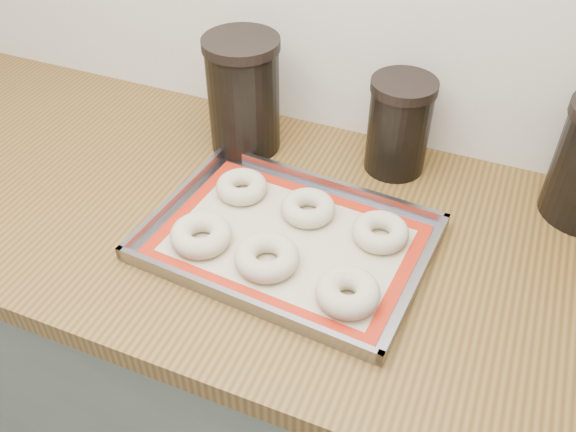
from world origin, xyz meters
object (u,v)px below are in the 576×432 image
at_px(canister_mid, 399,125).
at_px(bagel_front_right, 348,292).
at_px(baking_tray, 288,240).
at_px(bagel_back_mid, 308,208).
at_px(bagel_front_mid, 267,257).
at_px(canister_left, 244,95).
at_px(bagel_front_left, 201,235).
at_px(bagel_back_right, 380,232).
at_px(bagel_back_left, 242,187).

bearing_deg(canister_mid, bagel_front_right, -85.96).
bearing_deg(canister_mid, baking_tray, -111.17).
bearing_deg(bagel_back_mid, canister_mid, 63.76).
bearing_deg(bagel_front_right, canister_mid, 94.04).
xyz_separation_m(bagel_front_mid, bagel_back_mid, (0.02, 0.14, -0.00)).
bearing_deg(bagel_front_mid, canister_left, 120.95).
relative_size(bagel_front_left, bagel_back_right, 1.08).
relative_size(bagel_back_right, canister_mid, 0.51).
distance_m(bagel_front_right, bagel_back_left, 0.31).
relative_size(baking_tray, bagel_back_left, 5.19).
relative_size(bagel_front_left, bagel_back_mid, 1.08).
bearing_deg(bagel_front_left, canister_left, 101.08).
bearing_deg(bagel_back_left, bagel_front_right, -33.42).
xyz_separation_m(bagel_back_right, canister_mid, (-0.03, 0.22, 0.07)).
distance_m(baking_tray, canister_mid, 0.31).
relative_size(bagel_front_right, bagel_back_right, 1.03).
bearing_deg(bagel_front_right, canister_left, 135.09).
height_order(bagel_front_left, bagel_front_right, bagel_front_right).
height_order(bagel_front_mid, bagel_back_left, bagel_front_mid).
bearing_deg(bagel_front_mid, bagel_front_right, -8.98).
height_order(bagel_back_right, canister_left, canister_left).
xyz_separation_m(baking_tray, canister_left, (-0.19, 0.23, 0.11)).
distance_m(baking_tray, bagel_front_left, 0.15).
bearing_deg(bagel_back_mid, bagel_front_left, -135.95).
relative_size(bagel_back_right, canister_left, 0.41).
relative_size(bagel_front_right, canister_mid, 0.53).
relative_size(baking_tray, bagel_front_mid, 4.62).
distance_m(bagel_front_mid, canister_mid, 0.37).
distance_m(bagel_front_right, canister_mid, 0.38).
bearing_deg(bagel_back_mid, baking_tray, -95.54).
xyz_separation_m(bagel_back_left, canister_left, (-0.06, 0.15, 0.10)).
height_order(baking_tray, bagel_back_right, bagel_back_right).
xyz_separation_m(bagel_back_mid, canister_left, (-0.20, 0.16, 0.10)).
bearing_deg(canister_left, bagel_back_right, -27.38).
xyz_separation_m(baking_tray, bagel_front_left, (-0.13, -0.06, 0.02)).
bearing_deg(bagel_back_right, bagel_front_mid, -139.75).
bearing_deg(baking_tray, bagel_back_mid, 84.46).
distance_m(bagel_front_left, bagel_back_right, 0.30).
relative_size(bagel_back_mid, bagel_back_right, 1.00).
bearing_deg(bagel_front_mid, bagel_back_left, 128.02).
relative_size(bagel_front_mid, bagel_back_right, 1.10).
distance_m(bagel_back_left, bagel_back_mid, 0.13).
bearing_deg(canister_left, bagel_front_left, -78.92).
relative_size(bagel_front_mid, canister_left, 0.45).
height_order(bagel_front_left, bagel_front_mid, same).
xyz_separation_m(bagel_back_mid, bagel_back_right, (0.13, -0.01, -0.00)).
relative_size(bagel_front_mid, bagel_front_right, 1.06).
bearing_deg(bagel_back_right, canister_mid, 98.86).
distance_m(bagel_front_mid, bagel_back_left, 0.19).
xyz_separation_m(bagel_front_left, bagel_back_mid, (0.14, 0.13, -0.00)).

